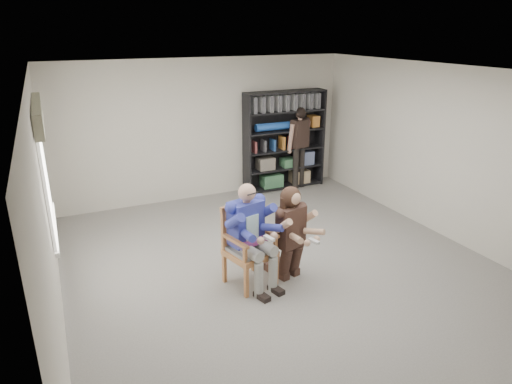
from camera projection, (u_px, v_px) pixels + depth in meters
name	position (u px, v px, depth m)	size (l,w,h in m)	color
room_shell	(288.00, 179.00, 6.16)	(6.00, 7.00, 2.80)	beige
floor	(286.00, 271.00, 6.63)	(6.00, 7.00, 0.01)	slate
window_left	(46.00, 170.00, 5.78)	(0.16, 2.00, 1.75)	white
armchair	(250.00, 247.00, 6.12)	(0.65, 0.63, 1.12)	#AB673F
seated_man	(250.00, 235.00, 6.07)	(0.63, 0.87, 1.45)	#2A3199
kneeling_woman	(292.00, 235.00, 6.21)	(0.56, 0.89, 1.33)	#35221C
bookshelf	(284.00, 141.00, 9.75)	(1.80, 0.38, 2.10)	black
standing_man	(299.00, 149.00, 9.79)	(0.54, 0.30, 1.76)	black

